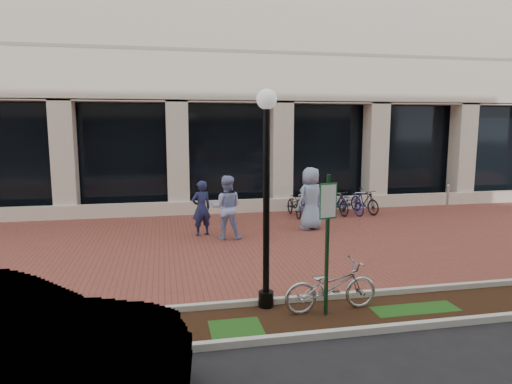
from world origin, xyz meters
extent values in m
plane|color=black|center=(0.00, 0.00, 0.00)|extent=(120.00, 120.00, 0.00)
cube|color=brown|center=(0.00, 0.00, 0.01)|extent=(40.00, 9.00, 0.01)
cube|color=black|center=(0.00, -5.25, 0.01)|extent=(40.00, 1.50, 0.01)
cube|color=#B8B8AD|center=(0.00, -4.50, 0.06)|extent=(40.00, 0.12, 0.12)
cube|color=#B8B8AD|center=(0.00, -6.00, 0.06)|extent=(40.00, 0.12, 0.12)
cube|color=black|center=(0.00, 5.60, 2.10)|extent=(40.00, 0.15, 4.20)
cube|color=beige|center=(0.00, 4.50, 0.25)|extent=(40.00, 0.25, 0.50)
cube|color=beige|center=(0.00, 4.90, 2.10)|extent=(0.80, 0.80, 4.20)
cube|color=#14371B|center=(0.20, -5.17, 1.26)|extent=(0.05, 0.05, 2.51)
cube|color=#186133|center=(0.20, -5.20, 2.06)|extent=(0.34, 0.02, 0.62)
cube|color=silver|center=(0.20, -5.22, 2.06)|extent=(0.30, 0.01, 0.56)
cylinder|color=black|center=(-0.76, -4.60, 0.15)|extent=(0.28, 0.28, 0.30)
cylinder|color=black|center=(-0.76, -4.60, 1.82)|extent=(0.12, 0.12, 3.64)
sphere|color=silver|center=(-0.76, -4.60, 3.78)|extent=(0.36, 0.36, 0.36)
imported|color=#AFAFB3|center=(0.35, -5.00, 0.46)|extent=(1.80, 0.73, 0.93)
imported|color=navy|center=(-1.45, 1.15, 0.84)|extent=(0.71, 0.58, 1.68)
imported|color=#94A6DC|center=(-0.77, 0.59, 0.94)|extent=(1.04, 0.88, 1.88)
imported|color=#829FC2|center=(2.04, 1.28, 1.00)|extent=(1.16, 0.98, 2.01)
cylinder|color=silver|center=(8.82, 4.00, 0.41)|extent=(0.11, 0.11, 0.83)
sphere|color=silver|center=(8.82, 4.00, 0.88)|extent=(0.12, 0.12, 0.12)
imported|color=black|center=(2.14, 3.39, 0.43)|extent=(0.59, 1.64, 0.86)
imported|color=navy|center=(2.69, 3.39, 0.48)|extent=(0.55, 1.61, 0.95)
imported|color=silver|center=(3.24, 3.39, 0.43)|extent=(0.76, 1.69, 0.86)
imported|color=black|center=(3.79, 3.39, 0.48)|extent=(0.71, 1.64, 0.95)
imported|color=navy|center=(4.34, 3.39, 0.43)|extent=(0.91, 1.72, 0.86)
imported|color=black|center=(4.89, 3.39, 0.48)|extent=(0.86, 1.65, 0.95)
cylinder|color=silver|center=(3.51, 3.39, 0.40)|extent=(0.04, 0.04, 0.80)
camera|label=1|loc=(-2.55, -12.44, 3.35)|focal=32.00mm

